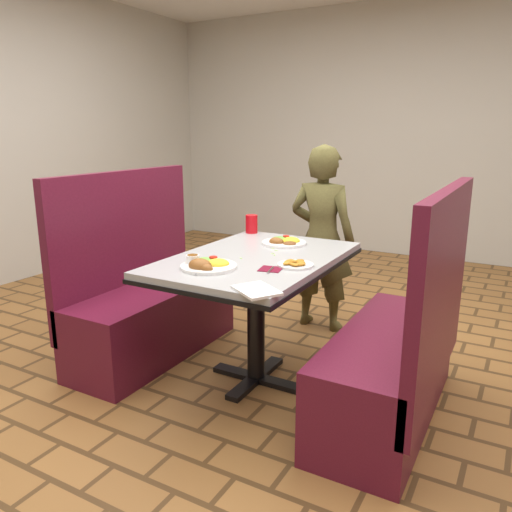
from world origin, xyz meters
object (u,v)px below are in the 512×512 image
object	(u,v)px
booth_bench_right	(397,358)
plantain_plate	(296,264)
booth_bench_left	(148,304)
far_dinner_plate	(285,240)
dining_table	(256,273)
diner_person	(322,239)
red_tumbler	(252,224)
near_dinner_plate	(207,262)

from	to	relation	value
booth_bench_right	plantain_plate	bearing A→B (deg)	-170.58
booth_bench_left	far_dinner_plate	world-z (taller)	booth_bench_left
dining_table	far_dinner_plate	bearing A→B (deg)	88.80
booth_bench_right	plantain_plate	size ratio (longest dim) A/B	6.48
plantain_plate	dining_table	bearing A→B (deg)	162.71
dining_table	far_dinner_plate	size ratio (longest dim) A/B	4.52
diner_person	plantain_plate	bearing A→B (deg)	105.51
booth_bench_left	red_tumbler	xyz separation A→B (m)	(0.46, 0.54, 0.48)
booth_bench_right	near_dinner_plate	distance (m)	1.05
diner_person	red_tumbler	distance (m)	0.56
red_tumbler	dining_table	bearing A→B (deg)	-58.22
booth_bench_left	far_dinner_plate	xyz separation A→B (m)	(0.81, 0.34, 0.45)
booth_bench_right	plantain_plate	distance (m)	0.68
plantain_plate	red_tumbler	bearing A→B (deg)	134.30
dining_table	far_dinner_plate	distance (m)	0.36
dining_table	booth_bench_left	bearing A→B (deg)	180.00
near_dinner_plate	far_dinner_plate	world-z (taller)	near_dinner_plate
dining_table	booth_bench_right	size ratio (longest dim) A/B	1.01
diner_person	near_dinner_plate	xyz separation A→B (m)	(-0.09, -1.31, 0.12)
dining_table	red_tumbler	xyz separation A→B (m)	(-0.34, 0.54, 0.16)
booth_bench_left	near_dinner_plate	distance (m)	0.90
far_dinner_plate	red_tumbler	size ratio (longest dim) A/B	2.22
near_dinner_plate	far_dinner_plate	bearing A→B (deg)	81.67
far_dinner_plate	dining_table	bearing A→B (deg)	-91.20
booth_bench_right	red_tumbler	world-z (taller)	booth_bench_right
dining_table	diner_person	world-z (taller)	diner_person
dining_table	near_dinner_plate	distance (m)	0.37
booth_bench_left	booth_bench_right	size ratio (longest dim) A/B	1.00
booth_bench_left	booth_bench_right	distance (m)	1.60
dining_table	booth_bench_left	world-z (taller)	booth_bench_left
dining_table	near_dinner_plate	world-z (taller)	near_dinner_plate
booth_bench_left	diner_person	bearing A→B (deg)	50.53
booth_bench_right	red_tumbler	size ratio (longest dim) A/B	9.92
near_dinner_plate	far_dinner_plate	distance (m)	0.69
near_dinner_plate	red_tumbler	distance (m)	0.91
booth_bench_left	plantain_plate	bearing A→B (deg)	-4.59
dining_table	plantain_plate	bearing A→B (deg)	-17.29
far_dinner_plate	diner_person	bearing A→B (deg)	90.63
diner_person	far_dinner_plate	xyz separation A→B (m)	(0.01, -0.63, 0.11)
red_tumbler	booth_bench_left	bearing A→B (deg)	-130.44
diner_person	near_dinner_plate	distance (m)	1.31
dining_table	diner_person	bearing A→B (deg)	89.98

